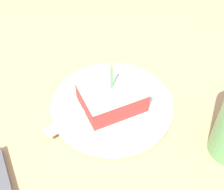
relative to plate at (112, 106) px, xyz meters
name	(u,v)px	position (x,y,z in m)	size (l,w,h in m)	color
ground_plane	(100,115)	(0.01, 0.02, -0.03)	(2.40, 2.40, 0.04)	tan
plate	(112,106)	(0.00, 0.00, 0.00)	(0.26, 0.26, 0.02)	white
cake_slice	(112,96)	(0.00, 0.00, 0.03)	(0.10, 0.12, 0.11)	#99332D
fork	(75,117)	(0.00, 0.08, 0.01)	(0.06, 0.16, 0.00)	silver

